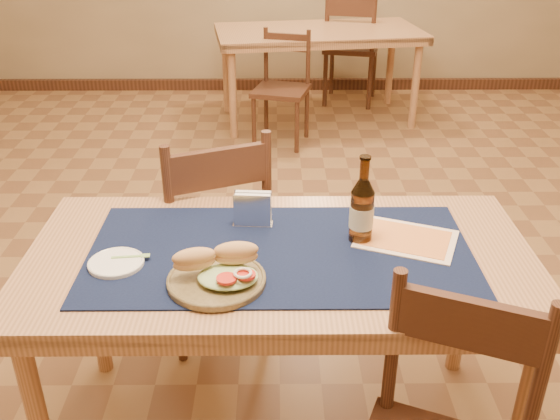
{
  "coord_description": "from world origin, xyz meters",
  "views": [
    {
      "loc": [
        -0.01,
        -2.47,
        1.78
      ],
      "look_at": [
        0.0,
        -0.7,
        0.85
      ],
      "focal_mm": 40.0,
      "sensor_mm": 36.0,
      "label": 1
    }
  ],
  "objects_px": {
    "sandwich_plate": "(219,274)",
    "beer_bottle": "(362,210)",
    "chair_main_far": "(211,231)",
    "napkin_holder": "(253,210)",
    "main_table": "(280,275)",
    "back_table": "(318,40)"
  },
  "relations": [
    {
      "from": "sandwich_plate",
      "to": "beer_bottle",
      "type": "relative_size",
      "value": 0.99
    },
    {
      "from": "chair_main_far",
      "to": "beer_bottle",
      "type": "distance_m",
      "value": 0.83
    },
    {
      "from": "beer_bottle",
      "to": "napkin_holder",
      "type": "relative_size",
      "value": 2.14
    },
    {
      "from": "main_table",
      "to": "beer_bottle",
      "type": "distance_m",
      "value": 0.33
    },
    {
      "from": "back_table",
      "to": "beer_bottle",
      "type": "relative_size",
      "value": 5.9
    },
    {
      "from": "main_table",
      "to": "sandwich_plate",
      "type": "xyz_separation_m",
      "value": [
        -0.18,
        -0.17,
        0.12
      ]
    },
    {
      "from": "back_table",
      "to": "beer_bottle",
      "type": "height_order",
      "value": "beer_bottle"
    },
    {
      "from": "chair_main_far",
      "to": "sandwich_plate",
      "type": "distance_m",
      "value": 0.81
    },
    {
      "from": "back_table",
      "to": "main_table",
      "type": "bearing_deg",
      "value": -95.64
    },
    {
      "from": "back_table",
      "to": "chair_main_far",
      "type": "xyz_separation_m",
      "value": [
        -0.62,
        -2.82,
        -0.17
      ]
    },
    {
      "from": "back_table",
      "to": "sandwich_plate",
      "type": "distance_m",
      "value": 3.61
    },
    {
      "from": "napkin_holder",
      "to": "beer_bottle",
      "type": "bearing_deg",
      "value": -16.58
    },
    {
      "from": "main_table",
      "to": "sandwich_plate",
      "type": "relative_size",
      "value": 5.57
    },
    {
      "from": "main_table",
      "to": "napkin_holder",
      "type": "height_order",
      "value": "napkin_holder"
    },
    {
      "from": "sandwich_plate",
      "to": "napkin_holder",
      "type": "distance_m",
      "value": 0.36
    },
    {
      "from": "sandwich_plate",
      "to": "back_table",
      "type": "bearing_deg",
      "value": 81.81
    },
    {
      "from": "beer_bottle",
      "to": "napkin_holder",
      "type": "xyz_separation_m",
      "value": [
        -0.35,
        0.1,
        -0.05
      ]
    },
    {
      "from": "main_table",
      "to": "napkin_holder",
      "type": "bearing_deg",
      "value": 117.37
    },
    {
      "from": "back_table",
      "to": "napkin_holder",
      "type": "height_order",
      "value": "napkin_holder"
    },
    {
      "from": "beer_bottle",
      "to": "back_table",
      "type": "bearing_deg",
      "value": 88.68
    },
    {
      "from": "sandwich_plate",
      "to": "beer_bottle",
      "type": "bearing_deg",
      "value": 29.0
    },
    {
      "from": "chair_main_far",
      "to": "sandwich_plate",
      "type": "height_order",
      "value": "chair_main_far"
    }
  ]
}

